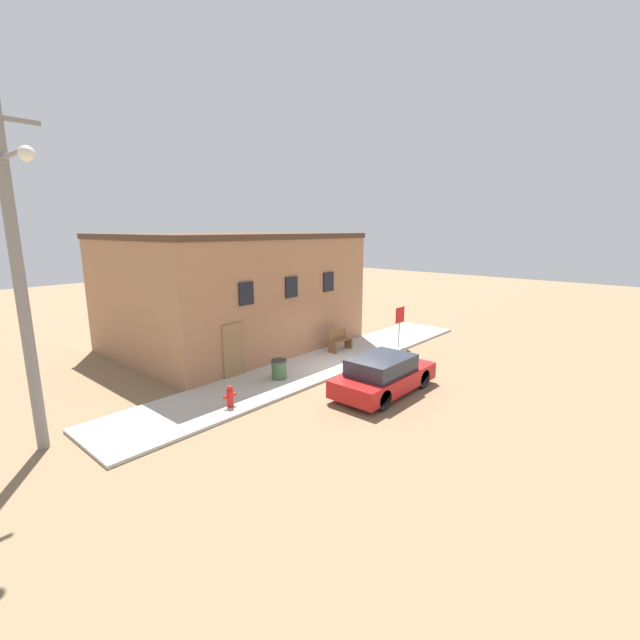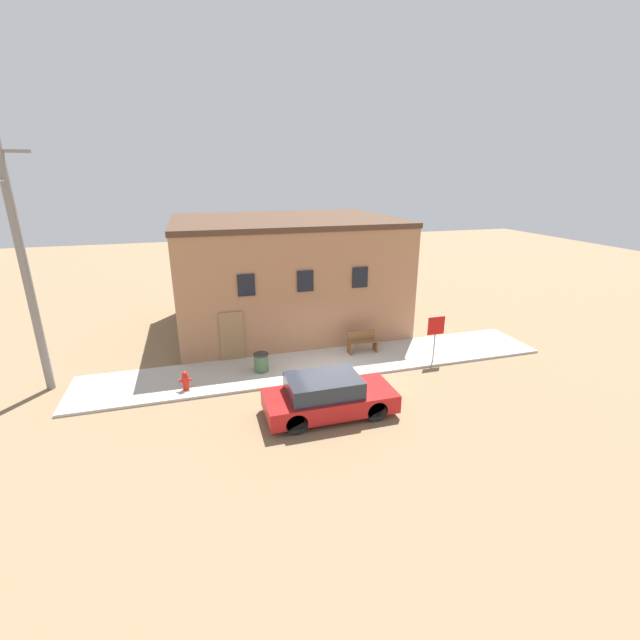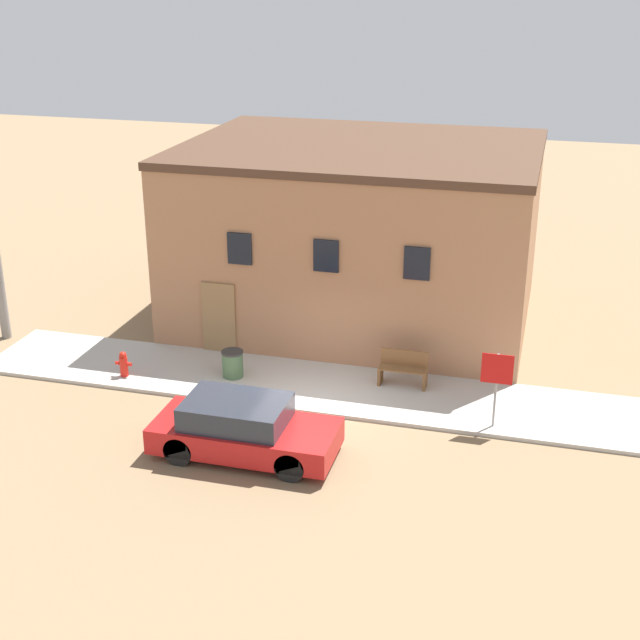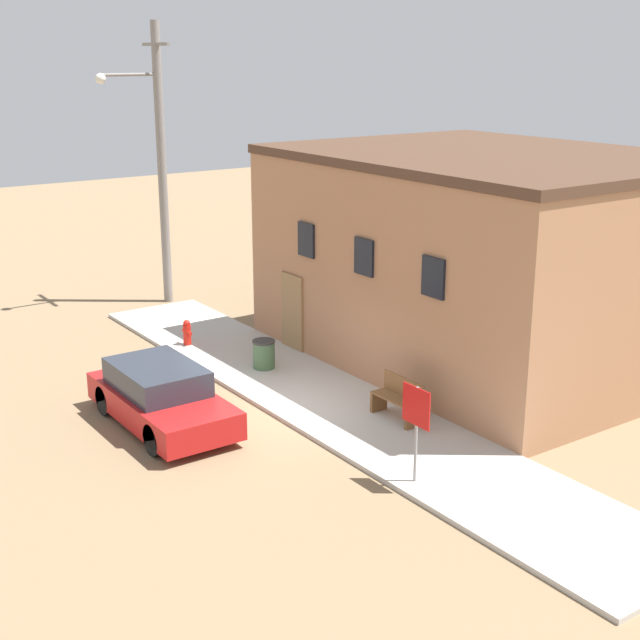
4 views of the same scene
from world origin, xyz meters
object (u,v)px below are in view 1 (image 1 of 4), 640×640
Objects in this scene: stop_sign at (400,319)px; bench at (340,341)px; parked_car at (384,375)px; trash_bin at (279,369)px; utility_pole at (19,271)px; fire_hydrant at (230,396)px.

bench is (-2.54, 1.69, -0.90)m from stop_sign.
trash_bin is at bearing 113.80° from parked_car.
bench is at bearing -0.85° from utility_pole.
utility_pole is (-12.29, 0.18, 4.18)m from bench.
utility_pole is (-7.71, 0.88, 4.25)m from trash_bin.
bench is at bearing 8.66° from trash_bin.
utility_pole is (-14.83, 1.87, 3.28)m from stop_sign.
fire_hydrant is at bearing 147.14° from parked_car.
bench reaches higher than trash_bin.
bench is 4.64m from trash_bin.
trash_bin is (-7.12, 1.00, -0.97)m from stop_sign.
fire_hydrant is at bearing -168.94° from bench.
fire_hydrant is 0.56× the size of bench.
trash_bin is 0.18× the size of parked_car.
trash_bin is at bearing 14.79° from fire_hydrant.
stop_sign reaches higher than fire_hydrant.
parked_car is at bearing -66.20° from trash_bin.
bench is at bearing 55.84° from parked_car.
utility_pole reaches higher than parked_car.
utility_pole is 2.10× the size of parked_car.
parked_car is at bearing -32.86° from fire_hydrant.
stop_sign is at bearing 25.91° from parked_car.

